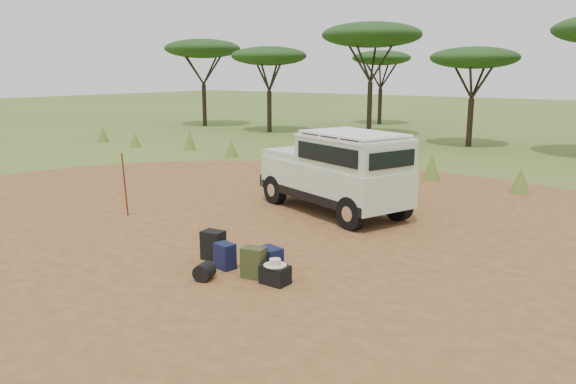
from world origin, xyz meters
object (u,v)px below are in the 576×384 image
Objects in this scene: duffel_navy at (270,260)px; safari_vehicle at (337,173)px; backpack_navy at (225,256)px; hard_case at (275,275)px; walking_staff at (125,185)px; backpack_black at (213,245)px; backpack_olive at (254,263)px.

safari_vehicle is at bearing 119.62° from duffel_navy.
backpack_navy is at bearing -145.00° from duffel_navy.
hard_case is at bearing -51.05° from safari_vehicle.
backpack_navy is (4.63, -1.30, -0.59)m from walking_staff.
safari_vehicle is 4.86m from duffel_navy.
hard_case is (1.79, -0.31, -0.12)m from backpack_black.
walking_staff is at bearing -119.43° from safari_vehicle.
backpack_black is 1.03× the size of backpack_olive.
walking_staff reaches higher than duffel_navy.
walking_staff is at bearing 174.23° from backpack_navy.
duffel_navy is (5.44, -0.96, -0.60)m from walking_staff.
hard_case is at bearing -55.86° from walking_staff.
backpack_black is 0.61m from backpack_navy.
walking_staff reaches higher than hard_case.
backpack_navy is at bearing -33.97° from backpack_black.
backpack_navy is at bearing -64.41° from safari_vehicle.
walking_staff reaches higher than backpack_black.
walking_staff is 5.56m from duffel_navy.
walking_staff is 4.84m from backpack_navy.
duffel_navy is 0.58m from hard_case.
backpack_black is (0.04, -4.66, -0.76)m from safari_vehicle.
safari_vehicle is at bearing 109.64° from hard_case.
backpack_black is at bearing -57.23° from walking_staff.
walking_staff is 3.01× the size of backpack_olive.
hard_case is at bearing -29.80° from duffel_navy.
safari_vehicle is 8.39× the size of backpack_olive.
safari_vehicle reaches higher than duffel_navy.
safari_vehicle is 9.57× the size of backpack_navy.
backpack_olive is at bearing -56.26° from safari_vehicle.
backpack_black is 1.20× the size of duffel_navy.
backpack_black is 1.82m from hard_case.
backpack_black reaches higher than backpack_navy.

